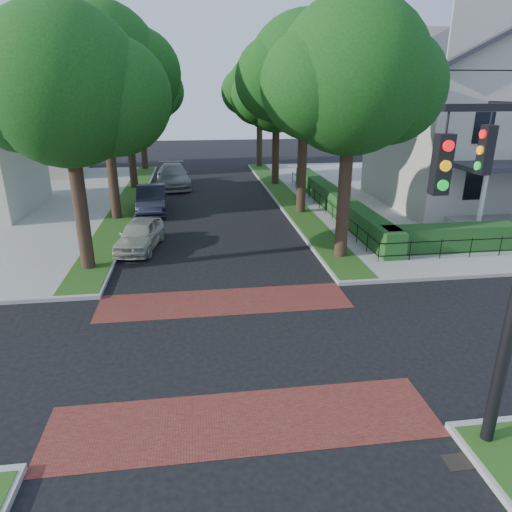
{
  "coord_description": "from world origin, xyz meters",
  "views": [
    {
      "loc": [
        -0.88,
        -11.74,
        7.22
      ],
      "look_at": [
        1.18,
        3.49,
        1.6
      ],
      "focal_mm": 32.0,
      "sensor_mm": 36.0,
      "label": 1
    }
  ],
  "objects_px": {
    "traffic_signal": "(512,235)",
    "parked_car_rear": "(173,176)",
    "parked_car_front": "(140,235)",
    "parked_car_middle": "(152,199)"
  },
  "relations": [
    {
      "from": "traffic_signal",
      "to": "parked_car_middle",
      "type": "bearing_deg",
      "value": 111.88
    },
    {
      "from": "parked_car_front",
      "to": "parked_car_rear",
      "type": "distance_m",
      "value": 14.89
    },
    {
      "from": "traffic_signal",
      "to": "parked_car_middle",
      "type": "height_order",
      "value": "traffic_signal"
    },
    {
      "from": "parked_car_front",
      "to": "parked_car_middle",
      "type": "relative_size",
      "value": 0.85
    },
    {
      "from": "traffic_signal",
      "to": "parked_car_middle",
      "type": "xyz_separation_m",
      "value": [
        -8.49,
        21.14,
        -3.89
      ]
    },
    {
      "from": "traffic_signal",
      "to": "parked_car_middle",
      "type": "relative_size",
      "value": 1.62
    },
    {
      "from": "traffic_signal",
      "to": "parked_car_rear",
      "type": "distance_m",
      "value": 30.05
    },
    {
      "from": "parked_car_front",
      "to": "parked_car_middle",
      "type": "distance_m",
      "value": 7.12
    },
    {
      "from": "traffic_signal",
      "to": "parked_car_rear",
      "type": "height_order",
      "value": "traffic_signal"
    },
    {
      "from": "parked_car_front",
      "to": "parked_car_rear",
      "type": "relative_size",
      "value": 0.71
    }
  ]
}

